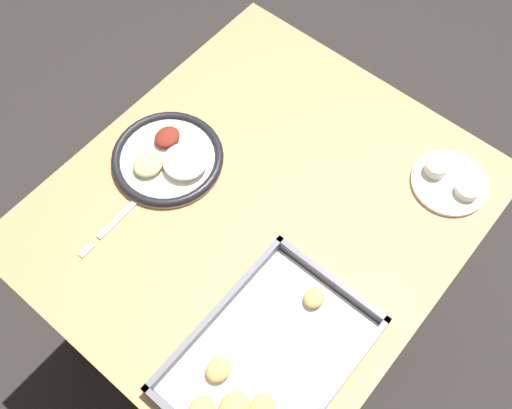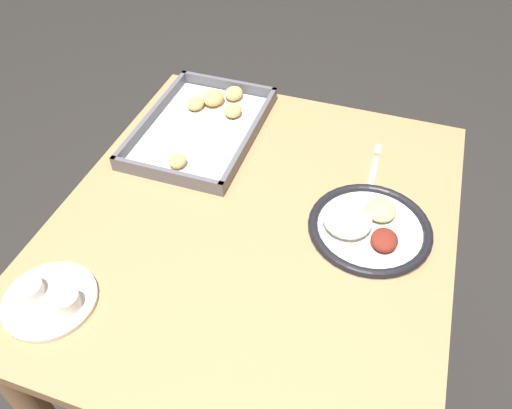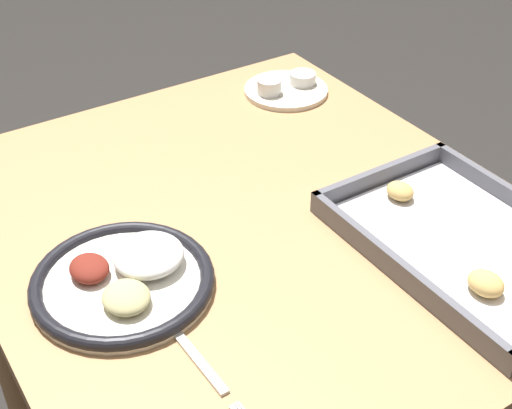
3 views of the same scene
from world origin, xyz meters
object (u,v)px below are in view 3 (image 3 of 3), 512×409
(saucer_plate, at_px, (286,87))
(fork, at_px, (197,359))
(baking_tray, at_px, (477,249))
(dinner_plate, at_px, (125,278))

(saucer_plate, bearing_deg, fork, -43.40)
(saucer_plate, relative_size, baking_tray, 0.42)
(dinner_plate, relative_size, saucer_plate, 1.49)
(fork, distance_m, saucer_plate, 0.72)
(fork, xyz_separation_m, saucer_plate, (-0.52, 0.49, 0.01))
(baking_tray, bearing_deg, fork, -95.87)
(dinner_plate, distance_m, fork, 0.17)
(dinner_plate, bearing_deg, fork, 5.69)
(dinner_plate, xyz_separation_m, baking_tray, (0.21, 0.45, -0.00))
(fork, bearing_deg, baking_tray, 82.61)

